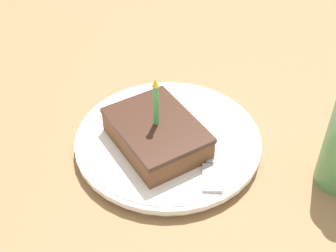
# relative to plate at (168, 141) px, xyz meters

# --- Properties ---
(ground_plane) EXTENTS (2.40, 2.40, 0.04)m
(ground_plane) POSITION_rel_plate_xyz_m (0.01, -0.02, -0.03)
(ground_plane) COLOR olive
(ground_plane) RESTS_ON ground
(plate) EXTENTS (0.25, 0.25, 0.02)m
(plate) POSITION_rel_plate_xyz_m (0.00, 0.00, 0.00)
(plate) COLOR white
(plate) RESTS_ON ground_plane
(cake_slice) EXTENTS (0.10, 0.13, 0.11)m
(cake_slice) POSITION_rel_plate_xyz_m (-0.02, -0.01, 0.03)
(cake_slice) COLOR brown
(cake_slice) RESTS_ON plate
(fork) EXTENTS (0.11, 0.15, 0.00)m
(fork) POSITION_rel_plate_xyz_m (0.03, -0.05, 0.01)
(fork) COLOR #B2B2B7
(fork) RESTS_ON plate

